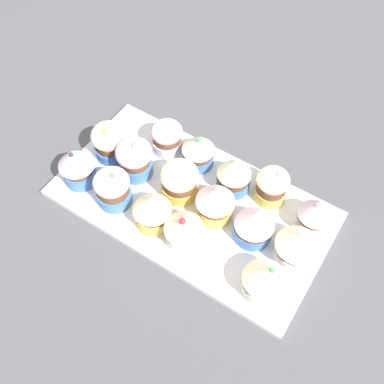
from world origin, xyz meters
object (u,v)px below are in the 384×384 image
cupcake_6 (255,223)px  cupcake_13 (152,210)px  cupcake_0 (315,214)px  cupcake_10 (110,141)px  cupcake_7 (215,202)px  cupcake_15 (77,165)px  cupcake_9 (134,158)px  cupcake_14 (113,188)px  cupcake_5 (296,247)px  baking_tray (192,204)px  cupcake_3 (198,150)px  cupcake_4 (167,137)px  cupcake_8 (180,180)px  cupcake_2 (234,174)px  cupcake_1 (272,185)px  cupcake_11 (264,280)px  cupcake_12 (184,228)px

cupcake_6 → cupcake_13: 16.01cm
cupcake_0 → cupcake_10: 36.13cm
cupcake_7 → cupcake_15: bearing=15.6°
cupcake_9 → cupcake_14: size_ratio=1.08×
cupcake_10 → cupcake_5: bearing=178.5°
baking_tray → cupcake_3: (3.60, -7.53, 3.94)cm
cupcake_4 → cupcake_9: (1.48, 7.27, 0.76)cm
cupcake_7 → cupcake_13: size_ratio=1.04×
cupcake_8 → cupcake_6: bearing=179.3°
cupcake_10 → cupcake_14: size_ratio=1.02×
cupcake_0 → cupcake_9: cupcake_9 is taller
baking_tray → cupcake_2: size_ratio=6.10×
cupcake_7 → cupcake_4: bearing=-27.2°
baking_tray → cupcake_4: size_ratio=7.33×
cupcake_6 → cupcake_13: cupcake_13 is taller
cupcake_1 → cupcake_6: size_ratio=1.08×
cupcake_3 → cupcake_8: size_ratio=1.00×
cupcake_5 → cupcake_10: cupcake_10 is taller
cupcake_13 → cupcake_5: bearing=-163.6°
baking_tray → cupcake_7: size_ratio=6.35×
cupcake_1 → cupcake_11: same height
cupcake_7 → cupcake_13: (7.48, 6.42, -0.12)cm
baking_tray → cupcake_6: bearing=-178.0°
cupcake_1 → cupcake_13: bearing=46.9°
baking_tray → cupcake_1: 13.52cm
cupcake_5 → cupcake_14: size_ratio=0.93×
cupcake_11 → cupcake_4: bearing=-28.4°
cupcake_10 → cupcake_4: bearing=-139.3°
cupcake_4 → cupcake_14: bearing=85.9°
cupcake_3 → cupcake_7: size_ratio=0.97×
cupcake_3 → cupcake_14: bearing=62.7°
cupcake_6 → cupcake_12: bearing=39.1°
cupcake_8 → cupcake_15: 17.07cm
cupcake_3 → cupcake_13: same height
baking_tray → cupcake_9: cupcake_9 is taller
cupcake_4 → cupcake_9: cupcake_9 is taller
cupcake_0 → cupcake_8: cupcake_0 is taller
cupcake_6 → cupcake_8: size_ratio=0.93×
cupcake_7 → cupcake_10: bearing=-2.3°
cupcake_3 → cupcake_5: (-21.96, 7.69, 0.16)cm
cupcake_4 → cupcake_7: 15.97cm
cupcake_2 → cupcake_14: size_ratio=1.02×
cupcake_1 → cupcake_11: bearing=113.6°
cupcake_0 → cupcake_11: bearing=83.8°
cupcake_2 → cupcake_15: cupcake_15 is taller
cupcake_2 → cupcake_7: cupcake_2 is taller
cupcake_5 → cupcake_6: (7.06, -0.55, -0.25)cm
cupcake_7 → cupcake_11: size_ratio=1.02×
baking_tray → cupcake_4: cupcake_4 is taller
cupcake_0 → cupcake_1: (8.09, -1.38, -0.23)cm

